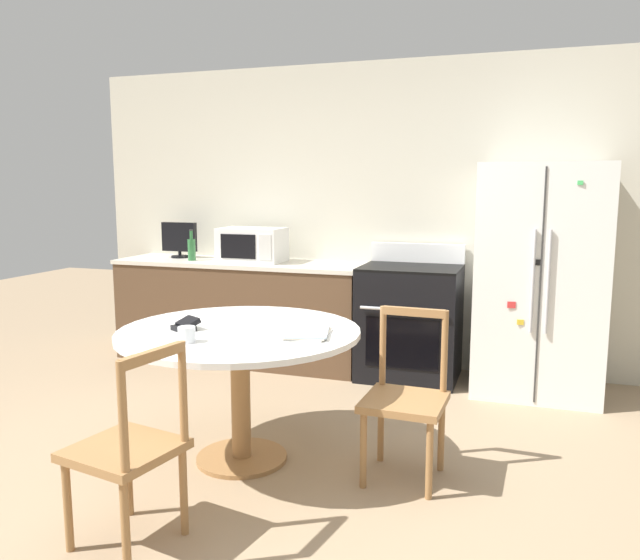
# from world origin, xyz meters

# --- Properties ---
(ground_plane) EXTENTS (14.00, 14.00, 0.00)m
(ground_plane) POSITION_xyz_m (0.00, 0.00, 0.00)
(ground_plane) COLOR #9E8466
(back_wall) EXTENTS (5.20, 0.10, 2.60)m
(back_wall) POSITION_xyz_m (0.00, 2.65, 1.30)
(back_wall) COLOR beige
(back_wall) RESTS_ON ground_plane
(kitchen_counter) EXTENTS (2.25, 0.64, 0.90)m
(kitchen_counter) POSITION_xyz_m (-1.08, 2.29, 0.45)
(kitchen_counter) COLOR brown
(kitchen_counter) RESTS_ON ground_plane
(refrigerator) EXTENTS (0.91, 0.76, 1.73)m
(refrigerator) POSITION_xyz_m (1.42, 2.22, 0.86)
(refrigerator) COLOR white
(refrigerator) RESTS_ON ground_plane
(oven_range) EXTENTS (0.79, 0.68, 1.08)m
(oven_range) POSITION_xyz_m (0.45, 2.26, 0.47)
(oven_range) COLOR black
(oven_range) RESTS_ON ground_plane
(microwave) EXTENTS (0.56, 0.36, 0.30)m
(microwave) POSITION_xyz_m (-0.97, 2.29, 1.05)
(microwave) COLOR white
(microwave) RESTS_ON kitchen_counter
(countertop_tv) EXTENTS (0.34, 0.16, 0.33)m
(countertop_tv) POSITION_xyz_m (-1.73, 2.35, 1.07)
(countertop_tv) COLOR black
(countertop_tv) RESTS_ON kitchen_counter
(counter_bottle) EXTENTS (0.07, 0.07, 0.28)m
(counter_bottle) POSITION_xyz_m (-1.52, 2.20, 1.01)
(counter_bottle) COLOR #2D6B38
(counter_bottle) RESTS_ON kitchen_counter
(dining_table) EXTENTS (1.36, 1.36, 0.77)m
(dining_table) POSITION_xyz_m (-0.17, 0.40, 0.64)
(dining_table) COLOR white
(dining_table) RESTS_ON ground_plane
(dining_chair_right) EXTENTS (0.43, 0.43, 0.90)m
(dining_chair_right) POSITION_xyz_m (0.75, 0.49, 0.43)
(dining_chair_right) COLOR #9E7042
(dining_chair_right) RESTS_ON ground_plane
(dining_chair_near) EXTENTS (0.49, 0.49, 0.90)m
(dining_chair_near) POSITION_xyz_m (-0.25, -0.53, 0.43)
(dining_chair_near) COLOR #9E7042
(dining_chair_near) RESTS_ON ground_plane
(candle_glass) EXTENTS (0.09, 0.09, 0.08)m
(candle_glass) POSITION_xyz_m (-0.30, 0.05, 0.80)
(candle_glass) COLOR silver
(candle_glass) RESTS_ON dining_table
(wallet) EXTENTS (0.17, 0.17, 0.07)m
(wallet) POSITION_xyz_m (-0.45, 0.28, 0.80)
(wallet) COLOR black
(wallet) RESTS_ON dining_table
(mail_stack) EXTENTS (0.29, 0.35, 0.02)m
(mail_stack) POSITION_xyz_m (0.23, 0.39, 0.78)
(mail_stack) COLOR white
(mail_stack) RESTS_ON dining_table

